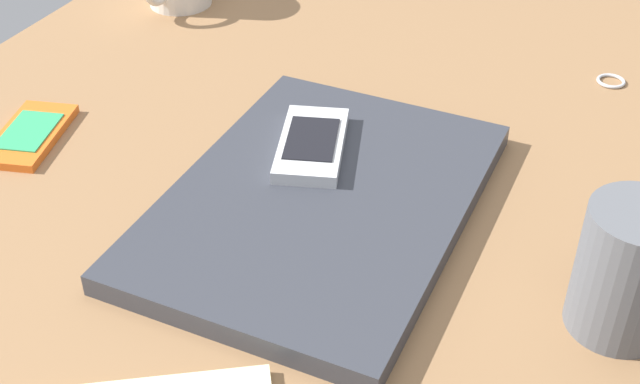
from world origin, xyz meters
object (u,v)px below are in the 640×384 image
laptop_closed (320,202)px  pen_cup (628,271)px  cell_phone_on_desk (30,135)px  key_ring (611,81)px  cell_phone_on_laptop (312,144)px

laptop_closed → pen_cup: (3.06, 24.78, 4.08)cm
laptop_closed → cell_phone_on_desk: bearing=-87.5°
laptop_closed → key_ring: (-32.76, 18.76, -0.77)cm
laptop_closed → cell_phone_on_desk: (1.33, -29.76, -0.51)cm
cell_phone_on_laptop → cell_phone_on_desk: (6.82, -26.43, -2.08)cm
cell_phone_on_laptop → pen_cup: (8.55, 28.10, 2.50)cm
key_ring → cell_phone_on_desk: bearing=-54.9°
laptop_closed → key_ring: bearing=150.2°
key_ring → pen_cup: 36.64cm
cell_phone_on_desk → pen_cup: (1.73, 54.54, 4.59)cm
key_ring → pen_cup: pen_cup is taller
cell_phone_on_desk → pen_cup: 54.76cm
cell_phone_on_laptop → cell_phone_on_desk: size_ratio=1.04×
cell_phone_on_laptop → laptop_closed: bearing=31.2°
cell_phone_on_laptop → cell_phone_on_desk: 27.37cm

